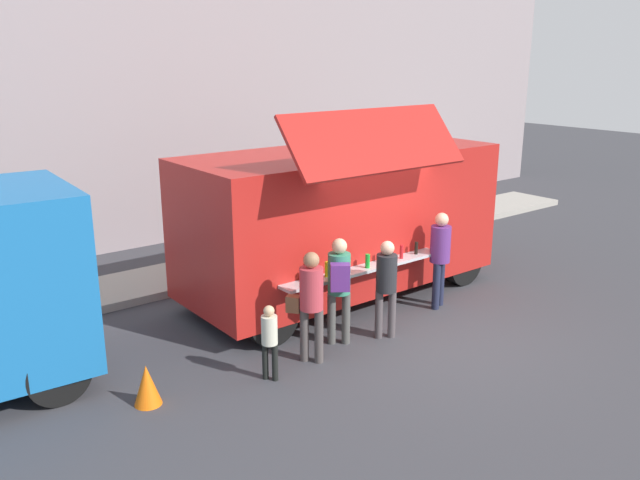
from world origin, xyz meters
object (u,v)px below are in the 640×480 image
at_px(customer_front_ordering, 386,281).
at_px(customer_rear_waiting, 310,298).
at_px(food_truck_main, 342,218).
at_px(customer_extra_browsing, 440,252).
at_px(customer_mid_with_backpack, 339,281).
at_px(traffic_cone_orange, 147,385).
at_px(child_near_queue, 269,336).
at_px(trash_bin, 402,217).

height_order(customer_front_ordering, customer_rear_waiting, customer_rear_waiting).
distance_m(customer_front_ordering, customer_rear_waiting, 1.45).
relative_size(food_truck_main, customer_extra_browsing, 3.40).
bearing_deg(customer_mid_with_backpack, customer_rear_waiting, 141.90).
bearing_deg(customer_front_ordering, traffic_cone_orange, 114.08).
bearing_deg(food_truck_main, child_near_queue, -146.13).
xyz_separation_m(food_truck_main, customer_front_ordering, (-0.68, -1.92, -0.54)).
xyz_separation_m(trash_bin, customer_extra_browsing, (-2.95, -3.87, 0.60)).
relative_size(trash_bin, customer_extra_browsing, 0.51).
xyz_separation_m(customer_extra_browsing, child_near_queue, (-3.89, -0.42, -0.38)).
bearing_deg(customer_rear_waiting, customer_extra_browsing, -30.86).
bearing_deg(customer_mid_with_backpack, trash_bin, -16.96).
xyz_separation_m(customer_front_ordering, customer_mid_with_backpack, (-0.75, 0.25, 0.09)).
relative_size(customer_rear_waiting, child_near_queue, 1.53).
distance_m(customer_rear_waiting, child_near_queue, 0.87).
bearing_deg(child_near_queue, food_truck_main, -0.34).
bearing_deg(customer_front_ordering, customer_mid_with_backpack, 100.99).
xyz_separation_m(traffic_cone_orange, child_near_queue, (1.63, -0.42, 0.39)).
xyz_separation_m(customer_front_ordering, customer_extra_browsing, (1.65, 0.38, 0.08)).
bearing_deg(child_near_queue, customer_mid_with_backpack, -22.88).
xyz_separation_m(customer_mid_with_backpack, customer_rear_waiting, (-0.70, -0.20, -0.05)).
height_order(customer_front_ordering, child_near_queue, customer_front_ordering).
bearing_deg(customer_extra_browsing, customer_rear_waiting, 73.21).
relative_size(traffic_cone_orange, child_near_queue, 0.50).
xyz_separation_m(customer_front_ordering, child_near_queue, (-2.24, -0.05, -0.30)).
height_order(traffic_cone_orange, customer_rear_waiting, customer_rear_waiting).
relative_size(food_truck_main, customer_front_ordering, 3.68).
height_order(trash_bin, customer_mid_with_backpack, customer_mid_with_backpack).
relative_size(customer_rear_waiting, customer_extra_browsing, 0.97).
xyz_separation_m(trash_bin, customer_mid_with_backpack, (-5.35, -3.99, 0.61)).
bearing_deg(customer_front_ordering, food_truck_main, 10.00).
distance_m(customer_mid_with_backpack, customer_extra_browsing, 2.41).
distance_m(customer_front_ordering, child_near_queue, 2.26).
bearing_deg(traffic_cone_orange, trash_bin, 24.56).
distance_m(customer_extra_browsing, child_near_queue, 3.94).
height_order(food_truck_main, traffic_cone_orange, food_truck_main).
xyz_separation_m(traffic_cone_orange, customer_mid_with_backpack, (3.12, -0.12, 0.77)).
bearing_deg(customer_extra_browsing, traffic_cone_orange, 67.40).
height_order(food_truck_main, child_near_queue, food_truck_main).
bearing_deg(customer_mid_with_backpack, food_truck_main, -4.40).
bearing_deg(food_truck_main, customer_mid_with_backpack, -130.80).
distance_m(trash_bin, customer_extra_browsing, 4.90).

